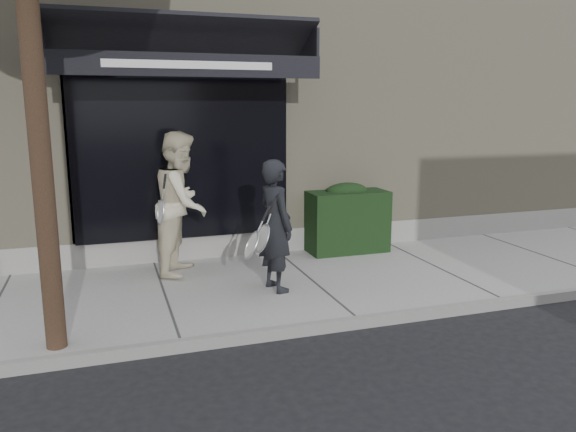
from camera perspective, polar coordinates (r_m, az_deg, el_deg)
name	(u,v)px	position (r m, az deg, el deg)	size (l,w,h in m)	color
ground	(310,287)	(7.92, 2.25, -7.19)	(80.00, 80.00, 0.00)	black
sidewalk	(310,283)	(7.90, 2.25, -6.77)	(20.00, 3.00, 0.12)	gray
curb	(358,322)	(6.56, 7.08, -10.65)	(20.00, 0.10, 0.14)	gray
building_facade	(229,93)	(12.27, -6.01, 12.31)	(14.30, 8.04, 5.64)	tan
hedge	(346,219)	(9.28, 5.94, -0.27)	(1.30, 0.70, 1.14)	black
pedestrian_front	(275,226)	(7.21, -1.28, -1.00)	(0.78, 0.86, 1.71)	black
pedestrian_back	(182,203)	(8.08, -10.72, 1.28)	(1.09, 1.21, 2.03)	beige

